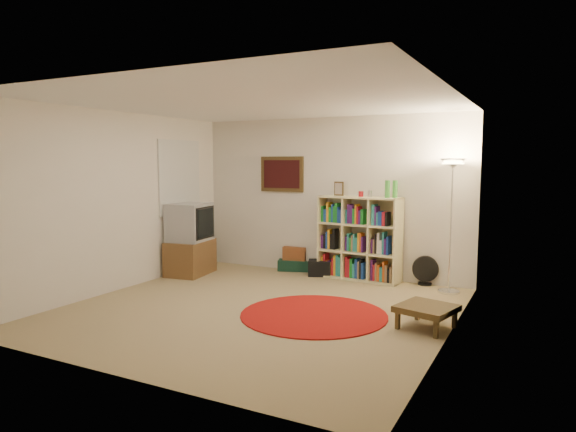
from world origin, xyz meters
name	(u,v)px	position (x,y,z in m)	size (l,w,h in m)	color
room	(256,207)	(-0.05, 0.05, 1.26)	(4.54, 4.54, 2.54)	#9C865B
bookshelf	(358,239)	(0.54, 2.11, 0.62)	(1.31, 0.49, 1.53)	#FFF0AA
floor_lamp	(452,182)	(1.93, 1.90, 1.53)	(0.42, 0.42, 1.85)	silver
floor_fan	(425,270)	(1.54, 2.19, 0.22)	(0.38, 0.25, 0.43)	black
tv_stand	(190,240)	(-1.98, 1.21, 0.55)	(0.65, 0.86, 1.15)	brown
suitcase	(295,265)	(-0.62, 2.28, 0.09)	(0.64, 0.52, 0.18)	#113124
wicker_basket	(296,253)	(-0.62, 2.28, 0.29)	(0.43, 0.34, 0.22)	brown
duffel_bag	(319,268)	(-0.10, 2.08, 0.12)	(0.43, 0.40, 0.24)	black
paper_towel	(329,269)	(0.07, 2.09, 0.11)	(0.11, 0.11, 0.23)	white
red_rug	(314,315)	(0.71, 0.08, 0.01)	(1.73, 1.73, 0.02)	maroon
side_table	(427,309)	(1.99, 0.20, 0.21)	(0.68, 0.68, 0.26)	#3B2B14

